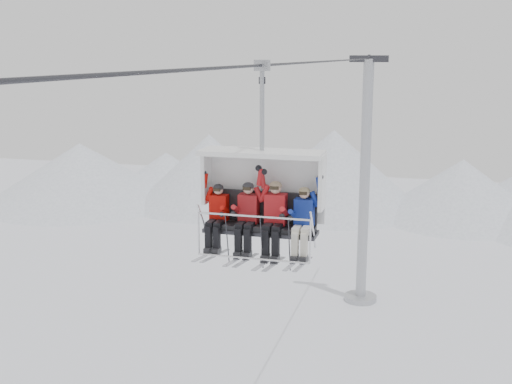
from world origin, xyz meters
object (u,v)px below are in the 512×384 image
(skier_far_left, at_px, (217,215))
(skier_center_left, at_px, (247,215))
(chairlift_carrier, at_px, (263,190))
(skier_center_right, at_px, (275,216))
(skier_far_right, at_px, (303,220))
(lift_tower_right, at_px, (364,200))

(skier_far_left, height_order, skier_center_left, skier_center_left)
(chairlift_carrier, relative_size, skier_center_right, 2.31)
(skier_center_right, bearing_deg, chairlift_carrier, 136.46)
(chairlift_carrier, relative_size, skier_far_right, 2.36)
(skier_center_left, distance_m, skier_center_right, 0.59)
(chairlift_carrier, height_order, skier_far_right, chairlift_carrier)
(lift_tower_right, relative_size, skier_far_left, 7.99)
(lift_tower_right, distance_m, skier_far_right, 22.18)
(lift_tower_right, height_order, skier_far_left, lift_tower_right)
(chairlift_carrier, bearing_deg, skier_far_left, -161.04)
(lift_tower_right, distance_m, skier_center_right, 22.17)
(skier_far_left, bearing_deg, chairlift_carrier, 18.96)
(chairlift_carrier, bearing_deg, skier_far_right, -18.84)
(lift_tower_right, distance_m, skier_far_left, 22.19)
(skier_center_right, bearing_deg, skier_center_left, -179.37)
(skier_center_right, relative_size, skier_far_right, 1.02)
(lift_tower_right, bearing_deg, skier_far_left, -92.45)
(skier_center_left, distance_m, skier_far_right, 1.19)
(skier_center_right, bearing_deg, lift_tower_right, 90.84)
(lift_tower_right, height_order, chairlift_carrier, lift_tower_right)
(skier_far_left, bearing_deg, lift_tower_right, 87.55)
(lift_tower_right, height_order, skier_center_right, lift_tower_right)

